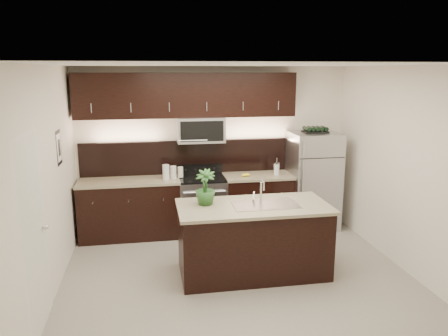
# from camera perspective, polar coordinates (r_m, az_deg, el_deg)

# --- Properties ---
(ground) EXTENTS (4.50, 4.50, 0.00)m
(ground) POSITION_cam_1_polar(r_m,az_deg,el_deg) (5.88, 1.79, -13.97)
(ground) COLOR gray
(ground) RESTS_ON ground
(room_walls) EXTENTS (4.52, 4.02, 2.71)m
(room_walls) POSITION_cam_1_polar(r_m,az_deg,el_deg) (5.28, 0.82, 2.40)
(room_walls) COLOR silver
(room_walls) RESTS_ON ground
(counter_run) EXTENTS (3.51, 0.65, 0.94)m
(counter_run) POSITION_cam_1_polar(r_m,az_deg,el_deg) (7.20, -4.49, -4.89)
(counter_run) COLOR black
(counter_run) RESTS_ON ground
(upper_fixtures) EXTENTS (3.49, 0.40, 1.66)m
(upper_fixtures) POSITION_cam_1_polar(r_m,az_deg,el_deg) (7.03, -4.63, 8.58)
(upper_fixtures) COLOR black
(upper_fixtures) RESTS_ON counter_run
(island) EXTENTS (1.96, 0.96, 0.94)m
(island) POSITION_cam_1_polar(r_m,az_deg,el_deg) (5.81, 3.82, -9.26)
(island) COLOR black
(island) RESTS_ON ground
(sink_faucet) EXTENTS (0.84, 0.50, 0.28)m
(sink_faucet) POSITION_cam_1_polar(r_m,az_deg,el_deg) (5.69, 5.34, -4.58)
(sink_faucet) COLOR silver
(sink_faucet) RESTS_ON island
(refrigerator) EXTENTS (0.78, 0.71, 1.63)m
(refrigerator) POSITION_cam_1_polar(r_m,az_deg,el_deg) (7.52, 11.54, -1.61)
(refrigerator) COLOR #B2B2B7
(refrigerator) RESTS_ON ground
(wine_rack) EXTENTS (0.40, 0.25, 0.10)m
(wine_rack) POSITION_cam_1_polar(r_m,az_deg,el_deg) (7.36, 11.84, 4.89)
(wine_rack) COLOR black
(wine_rack) RESTS_ON refrigerator
(plant) EXTENTS (0.30, 0.30, 0.46)m
(plant) POSITION_cam_1_polar(r_m,az_deg,el_deg) (5.61, -2.47, -2.54)
(plant) COLOR #255120
(plant) RESTS_ON island
(canisters) EXTENTS (0.33, 0.20, 0.24)m
(canisters) POSITION_cam_1_polar(r_m,az_deg,el_deg) (7.02, -6.87, -0.53)
(canisters) COLOR silver
(canisters) RESTS_ON counter_run
(french_press) EXTENTS (0.10, 0.10, 0.28)m
(french_press) POSITION_cam_1_polar(r_m,az_deg,el_deg) (7.27, 6.88, -0.08)
(french_press) COLOR silver
(french_press) RESTS_ON counter_run
(bananas) EXTENTS (0.18, 0.16, 0.05)m
(bananas) POSITION_cam_1_polar(r_m,az_deg,el_deg) (7.12, 2.50, -0.93)
(bananas) COLOR yellow
(bananas) RESTS_ON counter_run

